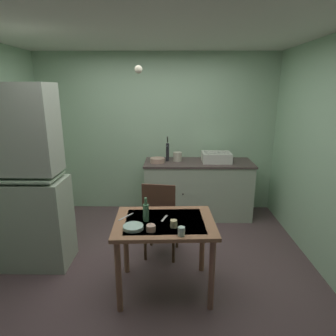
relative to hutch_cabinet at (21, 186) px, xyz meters
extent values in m
plane|color=brown|center=(1.41, -0.04, -0.96)|extent=(4.82, 4.82, 0.00)
cube|color=#ABD0AB|center=(1.41, 1.74, 0.31)|extent=(3.92, 0.10, 2.55)
cube|color=#A9D3AB|center=(3.37, -0.04, 0.31)|extent=(0.10, 3.55, 2.55)
cube|color=silver|center=(1.41, -0.04, 1.63)|extent=(3.92, 3.55, 0.10)
cube|color=#AFBEA5|center=(0.00, 0.00, -0.45)|extent=(0.95, 0.48, 1.03)
cube|color=#AFB8A5|center=(0.00, 0.00, 0.62)|extent=(0.88, 0.41, 0.95)
cube|color=#A5C2A1|center=(0.00, -0.02, 0.11)|extent=(0.86, 0.43, 0.02)
cube|color=#AFBEA5|center=(2.07, 1.37, -0.53)|extent=(1.65, 0.60, 0.87)
cube|color=#51423F|center=(2.07, 1.37, -0.08)|extent=(1.68, 0.63, 0.03)
sphere|color=#2D2823|center=(1.83, 1.05, -0.49)|extent=(0.02, 0.02, 0.02)
cube|color=white|center=(2.35, 1.37, 0.01)|extent=(0.44, 0.34, 0.15)
cube|color=black|center=(2.35, 1.37, 0.08)|extent=(0.38, 0.28, 0.01)
cylinder|color=#232328|center=(1.59, 1.42, 0.07)|extent=(0.05, 0.05, 0.28)
cylinder|color=#232328|center=(1.59, 1.35, 0.17)|extent=(0.03, 0.12, 0.03)
cylinder|color=#282A20|center=(1.59, 1.48, 0.26)|extent=(0.02, 0.16, 0.12)
cylinder|color=tan|center=(1.44, 1.32, -0.03)|extent=(0.22, 0.22, 0.07)
cylinder|color=beige|center=(1.75, 1.41, 0.00)|extent=(0.14, 0.14, 0.14)
cube|color=#9E6C4B|center=(1.59, -0.44, -0.22)|extent=(1.00, 0.76, 0.04)
cube|color=white|center=(1.59, -0.44, -0.20)|extent=(0.78, 0.59, 0.00)
cylinder|color=#9C6A4E|center=(1.19, -0.76, -0.60)|extent=(0.06, 0.06, 0.73)
cylinder|color=#996753|center=(2.03, -0.72, -0.60)|extent=(0.06, 0.06, 0.73)
cylinder|color=#9E6B4D|center=(1.16, -0.16, -0.60)|extent=(0.06, 0.06, 0.73)
cylinder|color=#A56A4D|center=(2.00, -0.13, -0.60)|extent=(0.06, 0.06, 0.73)
cube|color=#4D3523|center=(1.54, 0.22, -0.52)|extent=(0.45, 0.45, 0.03)
cube|color=#513426|center=(1.51, 0.03, -0.25)|extent=(0.38, 0.08, 0.51)
cylinder|color=#4D3523|center=(1.73, 0.36, -0.75)|extent=(0.04, 0.04, 0.43)
cylinder|color=#4D3523|center=(1.39, 0.41, -0.75)|extent=(0.04, 0.04, 0.43)
cylinder|color=#4D3523|center=(1.68, 0.02, -0.75)|extent=(0.04, 0.04, 0.43)
cylinder|color=#4D3523|center=(1.35, 0.07, -0.75)|extent=(0.04, 0.04, 0.43)
cylinder|color=#ADD1C1|center=(1.31, -0.60, -0.19)|extent=(0.19, 0.19, 0.03)
cylinder|color=#ADD1C1|center=(1.75, -0.72, -0.16)|extent=(0.06, 0.06, 0.08)
cylinder|color=tan|center=(1.48, -0.65, -0.17)|extent=(0.08, 0.08, 0.06)
cylinder|color=beige|center=(1.68, -0.57, -0.17)|extent=(0.07, 0.07, 0.07)
cylinder|color=#4C7F56|center=(1.41, -0.44, -0.12)|extent=(0.06, 0.06, 0.17)
cylinder|color=#4C7F56|center=(1.41, -0.44, 0.00)|extent=(0.03, 0.03, 0.07)
cube|color=silver|center=(1.21, -0.36, -0.20)|extent=(0.13, 0.18, 0.00)
cube|color=beige|center=(1.59, -0.39, -0.20)|extent=(0.07, 0.15, 0.00)
sphere|color=#F9EFCC|center=(1.33, 0.03, 1.22)|extent=(0.08, 0.08, 0.08)
camera|label=1|loc=(1.67, -2.98, 1.04)|focal=30.76mm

